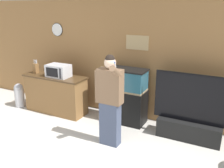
# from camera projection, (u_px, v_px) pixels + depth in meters

# --- Properties ---
(wall_back_paneled) EXTENTS (10.00, 0.08, 2.60)m
(wall_back_paneled) POSITION_uv_depth(u_px,v_px,m) (121.00, 60.00, 5.63)
(wall_back_paneled) COLOR olive
(wall_back_paneled) RESTS_ON ground_plane
(counter_island) EXTENTS (1.53, 0.55, 0.90)m
(counter_island) POSITION_uv_depth(u_px,v_px,m) (56.00, 94.00, 5.96)
(counter_island) COLOR brown
(counter_island) RESTS_ON ground_plane
(microwave) EXTENTS (0.52, 0.35, 0.29)m
(microwave) POSITION_uv_depth(u_px,v_px,m) (58.00, 71.00, 5.70)
(microwave) COLOR silver
(microwave) RESTS_ON counter_island
(knife_block) EXTENTS (0.10, 0.12, 0.33)m
(knife_block) POSITION_uv_depth(u_px,v_px,m) (36.00, 68.00, 6.03)
(knife_block) COLOR brown
(knife_block) RESTS_ON counter_island
(aquarium_on_stand) EXTENTS (0.94, 0.47, 1.21)m
(aquarium_on_stand) POSITION_uv_depth(u_px,v_px,m) (124.00, 95.00, 5.42)
(aquarium_on_stand) COLOR black
(aquarium_on_stand) RESTS_ON ground_plane
(tv_on_stand) EXTENTS (1.43, 0.40, 1.30)m
(tv_on_stand) POSITION_uv_depth(u_px,v_px,m) (190.00, 121.00, 4.75)
(tv_on_stand) COLOR black
(tv_on_stand) RESTS_ON ground_plane
(person_standing) EXTENTS (0.53, 0.40, 1.69)m
(person_standing) POSITION_uv_depth(u_px,v_px,m) (110.00, 100.00, 4.42)
(person_standing) COLOR #424C66
(person_standing) RESTS_ON ground_plane
(trash_bin) EXTENTS (0.24, 0.24, 0.61)m
(trash_bin) POSITION_uv_depth(u_px,v_px,m) (19.00, 95.00, 6.30)
(trash_bin) COLOR #B7B7BC
(trash_bin) RESTS_ON ground_plane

